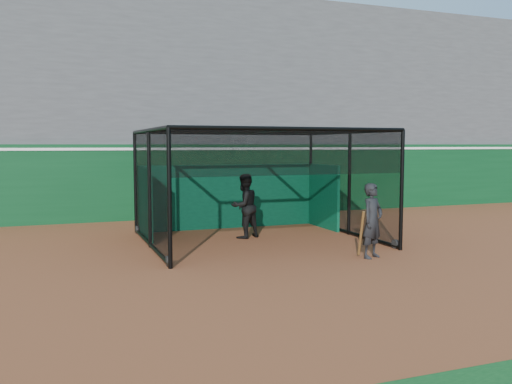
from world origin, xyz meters
name	(u,v)px	position (x,y,z in m)	size (l,w,h in m)	color
ground	(280,271)	(0.00, 0.00, 0.00)	(120.00, 120.00, 0.00)	brown
outfield_wall	(183,180)	(0.00, 8.50, 1.29)	(50.00, 0.50, 2.50)	#0A3B1B
grandstand	(161,95)	(0.00, 12.27, 4.48)	(50.00, 7.85, 8.95)	#4C4C4F
batting_cage	(256,186)	(0.77, 3.43, 1.41)	(5.58, 4.91, 2.83)	black
batter	(244,206)	(0.60, 3.89, 0.86)	(0.83, 0.65, 1.72)	black
on_deck_player	(372,221)	(2.39, 0.48, 0.82)	(0.71, 0.61, 1.65)	black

